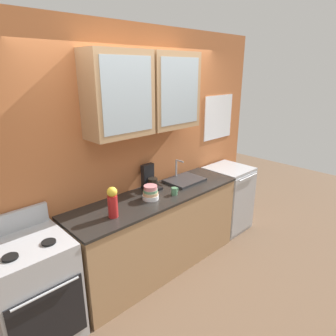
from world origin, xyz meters
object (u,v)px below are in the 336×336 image
at_px(bowl_stack, 151,193).
at_px(dishwasher, 227,198).
at_px(stove_range, 34,292).
at_px(vase, 113,202).
at_px(sink_faucet, 184,180).
at_px(coffee_maker, 150,180).
at_px(cup_near_sink, 174,191).

distance_m(bowl_stack, dishwasher, 1.59).
relative_size(stove_range, vase, 3.69).
relative_size(sink_faucet, coffee_maker, 1.56).
xyz_separation_m(bowl_stack, vase, (-0.52, -0.06, 0.09)).
bearing_deg(sink_faucet, bowl_stack, -170.26).
xyz_separation_m(bowl_stack, dishwasher, (1.50, 0.03, -0.54)).
height_order(bowl_stack, vase, vase).
height_order(stove_range, dishwasher, stove_range).
bearing_deg(bowl_stack, dishwasher, 1.08).
bearing_deg(dishwasher, stove_range, 179.92).
height_order(bowl_stack, coffee_maker, coffee_maker).
xyz_separation_m(cup_near_sink, dishwasher, (1.23, 0.12, -0.51)).
xyz_separation_m(vase, coffee_maker, (0.71, 0.29, -0.05)).
height_order(stove_range, vase, vase).
bearing_deg(sink_faucet, dishwasher, -5.59).
height_order(stove_range, coffee_maker, coffee_maker).
xyz_separation_m(sink_faucet, dishwasher, (0.85, -0.08, -0.49)).
bearing_deg(dishwasher, cup_near_sink, -174.32).
height_order(bowl_stack, cup_near_sink, bowl_stack).
bearing_deg(coffee_maker, sink_faucet, -14.11).
relative_size(dishwasher, coffee_maker, 3.24).
xyz_separation_m(stove_range, cup_near_sink, (1.56, -0.13, 0.50)).
bearing_deg(coffee_maker, dishwasher, -8.64).
distance_m(vase, cup_near_sink, 0.80).
height_order(vase, coffee_maker, vase).
xyz_separation_m(dishwasher, coffee_maker, (-1.31, 0.20, 0.58)).
bearing_deg(coffee_maker, vase, -157.62).
distance_m(sink_faucet, vase, 1.19).
bearing_deg(dishwasher, bowl_stack, -178.92).
relative_size(bowl_stack, vase, 0.58).
xyz_separation_m(stove_range, sink_faucet, (1.94, 0.08, 0.48)).
distance_m(stove_range, cup_near_sink, 1.65).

